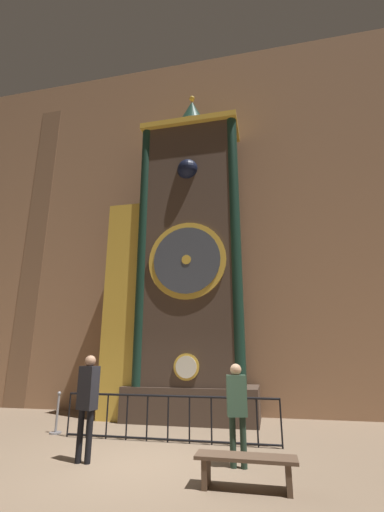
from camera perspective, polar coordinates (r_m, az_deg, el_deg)
ground_plane at (r=7.06m, az=-9.25°, el=-31.08°), size 28.00×28.00×0.00m
cathedral_back_wall at (r=12.86m, az=0.28°, el=6.99°), size 24.00×0.32×13.76m
clock_tower at (r=11.08m, az=-1.76°, el=-1.22°), size 4.64×1.79×11.13m
railing_fence at (r=8.39m, az=-4.01°, el=-25.03°), size 4.91×0.05×0.97m
visitor_near at (r=7.10m, az=-17.00°, el=-21.46°), size 0.39×0.31×1.83m
visitor_far at (r=6.63m, az=7.48°, el=-23.21°), size 0.38×0.29×1.69m
stanchion_post at (r=9.82m, az=-21.64°, el=-24.05°), size 0.28×0.28×0.95m
visitor_bench at (r=5.84m, az=8.99°, el=-31.12°), size 1.47×0.40×0.44m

